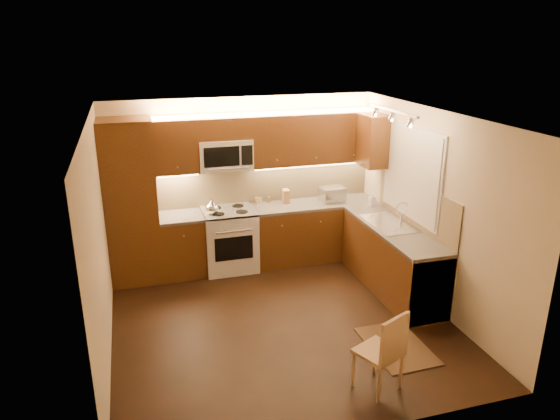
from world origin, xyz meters
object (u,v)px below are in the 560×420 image
object	(u,v)px
sink	(390,219)
kettle	(212,207)
microwave	(225,154)
stove	(230,239)
toaster_oven	(332,194)
soap_bottle	(372,199)
dining_chair	(378,350)
knife_block	(286,196)

from	to	relation	value
sink	kettle	bearing A→B (deg)	155.68
microwave	sink	xyz separation A→B (m)	(2.00, -1.26, -0.74)
stove	toaster_oven	size ratio (longest dim) A/B	2.51
toaster_oven	soap_bottle	size ratio (longest dim) A/B	1.83
microwave	kettle	distance (m)	0.77
kettle	sink	bearing A→B (deg)	-31.50
stove	dining_chair	bearing A→B (deg)	-74.82
microwave	kettle	size ratio (longest dim) A/B	3.46
soap_bottle	kettle	bearing A→B (deg)	168.39
kettle	dining_chair	size ratio (longest dim) A/B	0.25
stove	knife_block	size ratio (longest dim) A/B	4.39
stove	microwave	bearing A→B (deg)	90.00
sink	toaster_oven	world-z (taller)	toaster_oven
microwave	knife_block	bearing A→B (deg)	1.00
stove	dining_chair	size ratio (longest dim) A/B	1.06
kettle	toaster_oven	size ratio (longest dim) A/B	0.60
soap_bottle	toaster_oven	bearing A→B (deg)	137.04
stove	dining_chair	xyz separation A→B (m)	(0.86, -3.15, -0.02)
knife_block	soap_bottle	bearing A→B (deg)	-17.32
microwave	soap_bottle	bearing A→B (deg)	-12.72
kettle	soap_bottle	bearing A→B (deg)	-12.93
toaster_oven	soap_bottle	bearing A→B (deg)	-41.82
sink	soap_bottle	size ratio (longest dim) A/B	4.30
kettle	knife_block	distance (m)	1.20
stove	microwave	distance (m)	1.27
kettle	microwave	bearing A→B (deg)	35.83
kettle	knife_block	bearing A→B (deg)	5.10
soap_bottle	dining_chair	xyz separation A→B (m)	(-1.27, -2.81, -0.56)
toaster_oven	sink	bearing A→B (deg)	-76.82
kettle	dining_chair	world-z (taller)	kettle
kettle	dining_chair	bearing A→B (deg)	-77.13
kettle	soap_bottle	world-z (taller)	kettle
soap_bottle	microwave	bearing A→B (deg)	161.42
toaster_oven	knife_block	bearing A→B (deg)	165.65
stove	toaster_oven	xyz separation A→B (m)	(1.63, 0.03, 0.55)
microwave	toaster_oven	world-z (taller)	microwave
microwave	soap_bottle	distance (m)	2.29
stove	sink	world-z (taller)	sink
toaster_oven	dining_chair	size ratio (longest dim) A/B	0.42
kettle	soap_bottle	xyz separation A→B (m)	(2.38, -0.24, -0.03)
microwave	knife_block	size ratio (longest dim) A/B	3.62
dining_chair	kettle	bearing A→B (deg)	85.87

